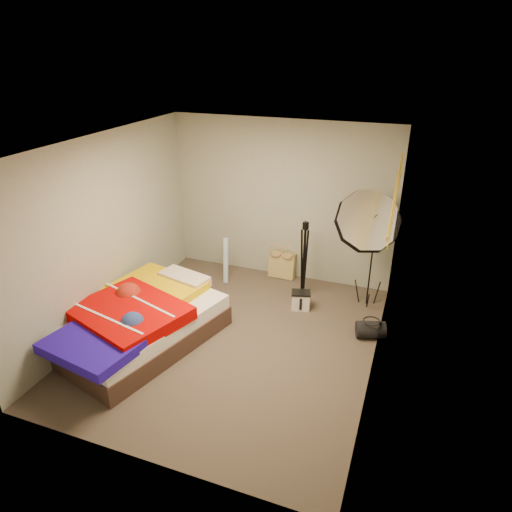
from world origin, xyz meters
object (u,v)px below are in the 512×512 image
at_px(camera_case, 301,301).
at_px(bed, 138,321).
at_px(tote_bag, 282,265).
at_px(photo_umbrella, 367,222).
at_px(duffel_bag, 371,330).
at_px(camera_tripod, 304,255).
at_px(wrapping_roll, 226,261).

distance_m(camera_case, bed, 2.28).
distance_m(tote_bag, photo_umbrella, 1.80).
height_order(camera_case, bed, bed).
relative_size(duffel_bag, photo_umbrella, 0.20).
relative_size(camera_case, bed, 0.10).
bearing_deg(tote_bag, camera_tripod, -42.98).
xyz_separation_m(wrapping_roll, duffel_bag, (2.37, -0.76, -0.25)).
height_order(tote_bag, bed, bed).
distance_m(wrapping_roll, photo_umbrella, 2.31).
xyz_separation_m(wrapping_roll, bed, (-0.39, -1.87, -0.07)).
bearing_deg(camera_case, photo_umbrella, 7.27).
relative_size(tote_bag, bed, 0.18).
bearing_deg(wrapping_roll, tote_bag, 29.95).
distance_m(bed, camera_tripod, 2.51).
bearing_deg(photo_umbrella, camera_case, -157.41).
bearing_deg(tote_bag, photo_umbrella, -19.85).
bearing_deg(wrapping_roll, bed, -101.86).
xyz_separation_m(camera_case, camera_tripod, (-0.07, 0.38, 0.56)).
height_order(tote_bag, camera_case, tote_bag).
bearing_deg(duffel_bag, tote_bag, 124.68).
xyz_separation_m(wrapping_roll, photo_umbrella, (2.11, -0.08, 0.96)).
distance_m(tote_bag, wrapping_roll, 0.93).
distance_m(wrapping_roll, camera_tripod, 1.30).
height_order(wrapping_roll, camera_case, wrapping_roll).
distance_m(camera_case, duffel_bag, 1.10).
relative_size(camera_case, photo_umbrella, 0.14).
height_order(wrapping_roll, photo_umbrella, photo_umbrella).
relative_size(camera_case, duffel_bag, 0.68).
distance_m(wrapping_roll, camera_case, 1.41).
relative_size(bed, photo_umbrella, 1.32).
bearing_deg(wrapping_roll, camera_tripod, -0.85).
height_order(wrapping_roll, duffel_bag, wrapping_roll).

